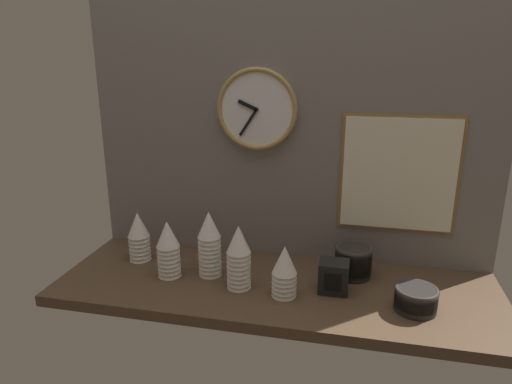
{
  "coord_description": "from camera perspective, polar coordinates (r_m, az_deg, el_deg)",
  "views": [
    {
      "loc": [
        25.58,
        -148.45,
        81.21
      ],
      "look_at": [
        -8.32,
        4.0,
        33.03
      ],
      "focal_mm": 32.0,
      "sensor_mm": 36.0,
      "label": 1
    }
  ],
  "objects": [
    {
      "name": "cup_stack_center_left",
      "position": [
        1.72,
        -5.84,
        -6.43
      ],
      "size": [
        8.74,
        8.74,
        25.31
      ],
      "color": "white",
      "rests_on": "ground_plane"
    },
    {
      "name": "menu_board",
      "position": [
        1.79,
        17.4,
        2.1
      ],
      "size": [
        43.49,
        1.32,
        44.94
      ],
      "color": "olive"
    },
    {
      "name": "cup_stack_center",
      "position": [
        1.63,
        -2.18,
        -8.11
      ],
      "size": [
        8.74,
        8.74,
        23.62
      ],
      "color": "white",
      "rests_on": "ground_plane"
    },
    {
      "name": "cup_stack_left",
      "position": [
        1.74,
        -10.92,
        -6.98
      ],
      "size": [
        8.74,
        8.74,
        21.92
      ],
      "color": "white",
      "rests_on": "ground_plane"
    },
    {
      "name": "bowl_stack_far_right",
      "position": [
        1.61,
        19.36,
        -12.41
      ],
      "size": [
        14.14,
        14.14,
        8.09
      ],
      "color": "black",
      "rests_on": "ground_plane"
    },
    {
      "name": "wall_tiled_back",
      "position": [
        1.79,
        4.2,
        7.88
      ],
      "size": [
        160.0,
        3.0,
        105.0
      ],
      "color": "slate",
      "rests_on": "ground_plane"
    },
    {
      "name": "wall_clock",
      "position": [
        1.77,
        0.11,
        10.29
      ],
      "size": [
        31.65,
        2.7,
        31.65
      ],
      "color": "white"
    },
    {
      "name": "ground_plane",
      "position": [
        1.72,
        2.47,
        -11.79
      ],
      "size": [
        160.0,
        56.0,
        4.0
      ],
      "primitive_type": "cube",
      "color": "#4C3826"
    },
    {
      "name": "cup_stack_center_right",
      "position": [
        1.59,
        3.57,
        -9.84
      ],
      "size": [
        8.74,
        8.74,
        18.53
      ],
      "color": "white",
      "rests_on": "ground_plane"
    },
    {
      "name": "bowl_stack_right",
      "position": [
        1.77,
        12.05,
        -8.39
      ],
      "size": [
        14.14,
        14.14,
        11.8
      ],
      "color": "black",
      "rests_on": "ground_plane"
    },
    {
      "name": "cup_stack_far_left",
      "position": [
        1.9,
        -14.44,
        -5.38
      ],
      "size": [
        8.74,
        8.74,
        20.22
      ],
      "color": "white",
      "rests_on": "ground_plane"
    },
    {
      "name": "napkin_dispenser",
      "position": [
        1.65,
        9.67,
        -10.38
      ],
      "size": [
        10.36,
        9.19,
        11.23
      ],
      "color": "black",
      "rests_on": "ground_plane"
    }
  ]
}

